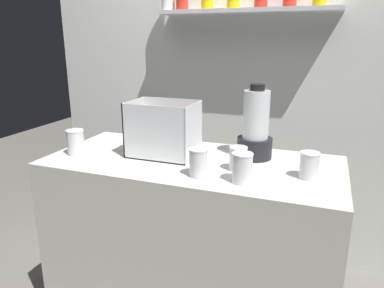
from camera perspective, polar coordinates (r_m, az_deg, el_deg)
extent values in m
cube|color=beige|center=(1.93, 0.00, -15.31)|extent=(1.40, 0.64, 0.90)
cube|color=silver|center=(2.39, 6.60, 11.18)|extent=(2.60, 0.04, 2.50)
cube|color=silver|center=(2.24, 8.68, 20.08)|extent=(1.05, 0.20, 0.02)
cylinder|color=red|center=(2.35, -1.57, 21.72)|extent=(0.08, 0.08, 0.11)
cylinder|color=yellow|center=(2.30, 2.48, 21.82)|extent=(0.08, 0.08, 0.11)
cube|color=white|center=(1.81, -4.54, -1.63)|extent=(0.32, 0.22, 0.01)
cube|color=white|center=(1.68, -6.20, 1.56)|extent=(0.32, 0.01, 0.27)
cube|color=white|center=(1.87, -3.22, 3.17)|extent=(0.32, 0.01, 0.27)
cube|color=white|center=(1.85, -9.07, 2.80)|extent=(0.01, 0.22, 0.27)
cube|color=white|center=(1.72, 0.14, 1.97)|extent=(0.01, 0.22, 0.27)
cone|color=orange|center=(1.78, -3.08, -1.19)|extent=(0.13, 0.17, 0.03)
cone|color=orange|center=(1.83, -6.53, -0.74)|extent=(0.13, 0.13, 0.03)
cone|color=orange|center=(1.79, -4.24, -1.17)|extent=(0.12, 0.15, 0.03)
cone|color=orange|center=(1.78, -3.01, -1.20)|extent=(0.07, 0.19, 0.03)
cone|color=orange|center=(1.81, -5.03, 0.09)|extent=(0.16, 0.14, 0.03)
cone|color=orange|center=(1.81, -5.94, -0.04)|extent=(0.15, 0.15, 0.03)
cone|color=orange|center=(1.82, -6.05, 0.16)|extent=(0.13, 0.14, 0.03)
cone|color=orange|center=(1.82, -6.08, -0.01)|extent=(0.07, 0.17, 0.03)
cone|color=orange|center=(1.79, -5.04, 0.56)|extent=(0.14, 0.11, 0.03)
cone|color=orange|center=(1.80, -4.86, 0.67)|extent=(0.17, 0.11, 0.03)
cone|color=orange|center=(1.77, -2.82, 0.68)|extent=(0.17, 0.11, 0.03)
cone|color=orange|center=(1.81, -6.02, 1.24)|extent=(0.12, 0.18, 0.03)
cone|color=orange|center=(1.81, -5.73, 1.92)|extent=(0.14, 0.10, 0.03)
cylinder|color=black|center=(1.78, 9.84, -0.58)|extent=(0.17, 0.17, 0.10)
cylinder|color=silver|center=(1.74, 10.11, 4.60)|extent=(0.12, 0.12, 0.23)
cylinder|color=orange|center=(1.76, 9.95, 1.60)|extent=(0.11, 0.11, 0.04)
cylinder|color=black|center=(1.72, 10.32, 8.81)|extent=(0.07, 0.07, 0.03)
cylinder|color=white|center=(1.89, -17.95, 0.19)|extent=(0.08, 0.08, 0.12)
cylinder|color=orange|center=(1.90, -17.93, -0.04)|extent=(0.08, 0.08, 0.10)
cylinder|color=white|center=(1.88, -18.12, 2.02)|extent=(0.09, 0.09, 0.01)
cylinder|color=white|center=(1.51, 1.01, -3.08)|extent=(0.08, 0.08, 0.11)
cylinder|color=maroon|center=(1.52, 1.00, -3.75)|extent=(0.07, 0.07, 0.08)
cylinder|color=white|center=(1.50, 1.02, -0.90)|extent=(0.08, 0.08, 0.01)
cylinder|color=white|center=(1.60, 7.30, -2.44)|extent=(0.08, 0.08, 0.10)
cylinder|color=red|center=(1.60, 7.29, -2.69)|extent=(0.07, 0.07, 0.09)
cylinder|color=white|center=(1.58, 7.37, -0.59)|extent=(0.08, 0.08, 0.01)
cylinder|color=white|center=(1.46, 7.93, -3.88)|extent=(0.08, 0.08, 0.12)
cylinder|color=red|center=(1.47, 7.89, -4.76)|extent=(0.08, 0.08, 0.07)
cylinder|color=white|center=(1.44, 8.02, -1.57)|extent=(0.09, 0.09, 0.01)
cylinder|color=white|center=(1.57, 18.05, -3.37)|extent=(0.08, 0.08, 0.11)
cylinder|color=yellow|center=(1.57, 18.00, -3.94)|extent=(0.07, 0.07, 0.07)
cylinder|color=white|center=(1.55, 18.23, -1.39)|extent=(0.08, 0.08, 0.01)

